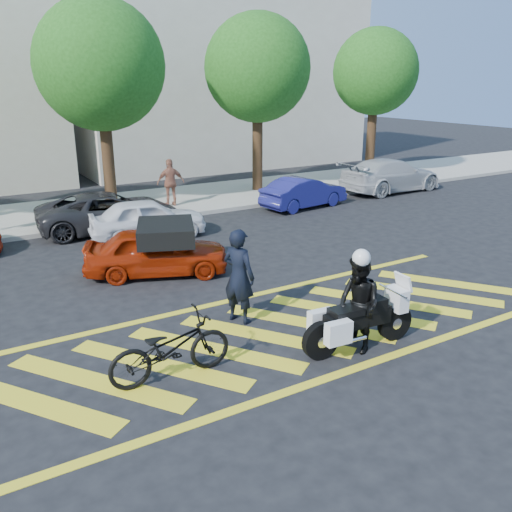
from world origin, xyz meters
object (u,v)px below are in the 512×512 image
parked_right (304,192)px  officer_moto (358,305)px  red_convertible (157,251)px  officer_bike (239,276)px  parked_far_right (391,175)px  bicycle (170,348)px  parked_mid_right (148,218)px  parked_mid_left (109,212)px  police_motorcycle (358,321)px

parked_right → officer_moto: bearing=141.1°
red_convertible → parked_right: size_ratio=1.00×
officer_bike → parked_far_right: officer_bike is taller
parked_right → parked_far_right: (5.15, 0.58, 0.13)m
officer_bike → parked_right: bearing=-68.5°
bicycle → parked_far_right: parked_far_right is taller
officer_bike → parked_mid_right: (0.58, 6.94, -0.38)m
red_convertible → parked_mid_left: 4.79m
parked_mid_left → parked_far_right: (12.63, 0.00, 0.08)m
parked_mid_left → parked_far_right: bearing=-84.2°
officer_moto → parked_far_right: 15.36m
red_convertible → parked_mid_left: size_ratio=0.79×
bicycle → officer_moto: size_ratio=1.17×
officer_bike → bicycle: bearing=98.1°
officer_bike → officer_moto: size_ratio=1.10×
officer_moto → parked_right: (6.00, 9.98, -0.31)m
bicycle → red_convertible: red_convertible is taller
parked_mid_left → parked_right: 7.50m
officer_moto → parked_far_right: officer_moto is taller
parked_mid_left → parked_far_right: parked_far_right is taller
bicycle → police_motorcycle: bearing=-102.9°
police_motorcycle → officer_moto: (-0.02, -0.00, 0.33)m
officer_bike → parked_mid_right: size_ratio=0.55×
police_motorcycle → parked_far_right: 15.34m
parked_mid_left → parked_far_right: size_ratio=0.92×
bicycle → parked_right: size_ratio=0.59×
parked_mid_right → parked_far_right: bearing=-75.3°
police_motorcycle → parked_right: bearing=63.3°
officer_bike → officer_moto: officer_bike is taller
parked_mid_right → police_motorcycle: bearing=-167.7°
officer_bike → parked_mid_right: 6.97m
police_motorcycle → parked_right: size_ratio=0.67×
officer_moto → red_convertible: officer_moto is taller
parked_mid_left → parked_mid_right: size_ratio=1.26×
red_convertible → parked_far_right: parked_far_right is taller
parked_right → bicycle: bearing=126.5°
parked_mid_left → parked_right: size_ratio=1.27×
police_motorcycle → parked_mid_left: bearing=102.3°
parked_mid_left → officer_bike: bearing=-172.7°
officer_moto → parked_right: size_ratio=0.50×
bicycle → parked_right: (9.35, 9.15, 0.04)m
bicycle → red_convertible: size_ratio=0.59×
police_motorcycle → red_convertible: red_convertible is taller
officer_moto → red_convertible: size_ratio=0.50×
parked_mid_right → parked_right: size_ratio=1.01×
parked_right → parked_mid_right: bearing=89.1°
red_convertible → parked_far_right: 13.69m
parked_mid_right → parked_right: bearing=-75.0°
parked_right → red_convertible: bearing=110.8°
red_convertible → officer_bike: bearing=-151.6°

